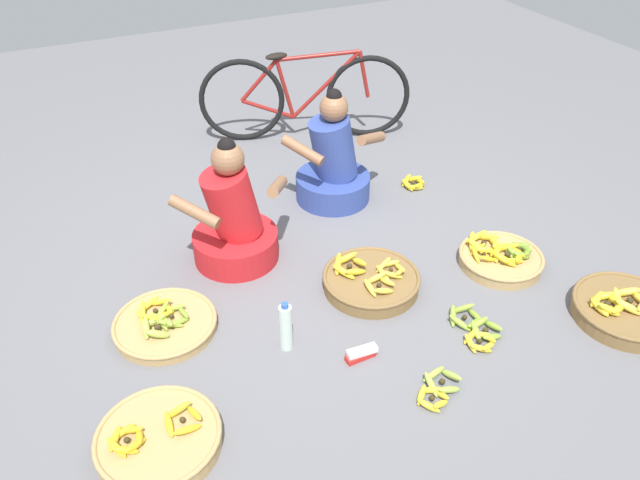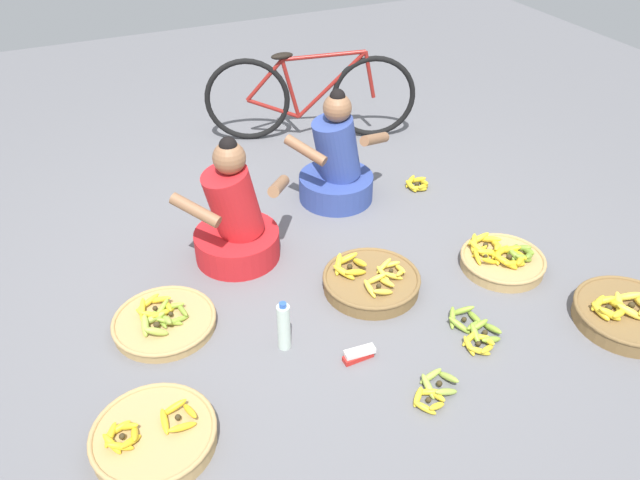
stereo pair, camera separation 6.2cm
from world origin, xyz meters
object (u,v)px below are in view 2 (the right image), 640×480
object	(u,v)px
banana_basket_back_right	(627,314)
loose_bananas_near_bicycle	(434,391)
banana_basket_front_right	(502,260)
vendor_woman_behind	(336,166)
packet_carton_stack	(359,354)
bicycle_leaning	(310,97)
loose_bananas_front_center	(475,331)
banana_basket_back_left	(164,321)
vendor_woman_front	(235,221)
water_bottle	(284,326)
loose_bananas_mid_right	(417,184)
banana_basket_front_left	(371,281)
banana_basket_mid_left	(154,436)

from	to	relation	value
banana_basket_back_right	loose_bananas_near_bicycle	world-z (taller)	banana_basket_back_right
banana_basket_front_right	vendor_woman_behind	bearing A→B (deg)	116.87
banana_basket_back_right	packet_carton_stack	size ratio (longest dim) A/B	3.36
bicycle_leaning	loose_bananas_front_center	world-z (taller)	bicycle_leaning
banana_basket_back_left	loose_bananas_near_bicycle	distance (m)	1.46
vendor_woman_front	banana_basket_back_left	bearing A→B (deg)	-141.92
banana_basket_front_right	loose_bananas_front_center	size ratio (longest dim) A/B	1.35
water_bottle	banana_basket_back_right	bearing A→B (deg)	-18.57
banana_basket_back_left	loose_bananas_mid_right	bearing A→B (deg)	19.09
loose_bananas_near_bicycle	banana_basket_front_left	bearing A→B (deg)	83.18
banana_basket_front_left	bicycle_leaning	bearing A→B (deg)	76.44
banana_basket_back_right	banana_basket_back_left	xyz separation A→B (m)	(-2.30, 0.99, -0.02)
bicycle_leaning	loose_bananas_mid_right	distance (m)	1.19
loose_bananas_near_bicycle	loose_bananas_mid_right	world-z (taller)	same
banana_basket_back_right	banana_basket_back_left	size ratio (longest dim) A/B	1.04
vendor_woman_behind	banana_basket_front_right	bearing A→B (deg)	-63.13
banana_basket_front_right	water_bottle	xyz separation A→B (m)	(-1.45, -0.08, 0.09)
banana_basket_front_left	loose_bananas_front_center	xyz separation A→B (m)	(0.32, -0.57, -0.03)
banana_basket_mid_left	packet_carton_stack	distance (m)	1.06
banana_basket_back_right	banana_basket_mid_left	xyz separation A→B (m)	(-2.51, 0.27, -0.01)
banana_basket_mid_left	loose_bananas_near_bicycle	size ratio (longest dim) A/B	1.98
water_bottle	bicycle_leaning	bearing A→B (deg)	63.20
vendor_woman_front	banana_basket_back_right	bearing A→B (deg)	-39.65
loose_bananas_near_bicycle	loose_bananas_mid_right	bearing A→B (deg)	60.80
banana_basket_mid_left	loose_bananas_front_center	bearing A→B (deg)	-0.48
banana_basket_back_right	banana_basket_front_left	distance (m)	1.40
bicycle_leaning	loose_bananas_near_bicycle	size ratio (longest dim) A/B	5.70
water_bottle	packet_carton_stack	size ratio (longest dim) A/B	1.73
banana_basket_back_right	vendor_woman_behind	bearing A→B (deg)	116.02
bicycle_leaning	packet_carton_stack	world-z (taller)	bicycle_leaning
vendor_woman_behind	loose_bananas_near_bicycle	size ratio (longest dim) A/B	2.89
bicycle_leaning	banana_basket_back_left	size ratio (longest dim) A/B	2.89
banana_basket_front_left	packet_carton_stack	distance (m)	0.57
banana_basket_back_right	water_bottle	distance (m)	1.86
loose_bananas_mid_right	banana_basket_back_right	bearing A→B (deg)	-80.61
loose_bananas_near_bicycle	loose_bananas_mid_right	xyz separation A→B (m)	(0.95, 1.69, 0.00)
banana_basket_front_left	banana_basket_front_right	bearing A→B (deg)	-10.18
loose_bananas_near_bicycle	vendor_woman_behind	bearing A→B (deg)	79.24
packet_carton_stack	banana_basket_back_right	bearing A→B (deg)	-13.79
banana_basket_mid_left	banana_basket_front_right	xyz separation A→B (m)	(2.20, 0.41, 0.00)
banana_basket_front_right	packet_carton_stack	bearing A→B (deg)	-164.30
banana_basket_mid_left	banana_basket_front_left	xyz separation A→B (m)	(1.38, 0.55, 0.00)
bicycle_leaning	banana_basket_front_left	distance (m)	2.03
banana_basket_mid_left	packet_carton_stack	world-z (taller)	banana_basket_mid_left
vendor_woman_front	loose_bananas_mid_right	xyz separation A→B (m)	(1.45, 0.26, -0.23)
vendor_woman_front	vendor_woman_behind	xyz separation A→B (m)	(0.85, 0.37, -0.00)
loose_bananas_front_center	loose_bananas_mid_right	distance (m)	1.53
banana_basket_back_left	loose_bananas_near_bicycle	world-z (taller)	banana_basket_back_left
banana_basket_front_left	packet_carton_stack	size ratio (longest dim) A/B	3.30
vendor_woman_behind	banana_basket_front_left	bearing A→B (deg)	-103.98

